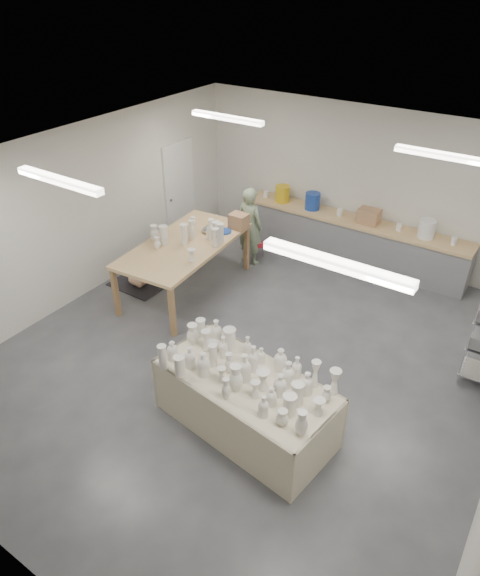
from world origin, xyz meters
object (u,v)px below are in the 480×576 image
Objects in this scene: drying_table at (246,400)px; red_stool at (257,245)px; potter at (250,226)px; work_table at (190,242)px.

red_stool is at bearing 128.01° from drying_table.
work_table is at bearing 83.95° from potter.
drying_table is at bearing -59.70° from red_stool.
work_table is at bearing 147.26° from drying_table.
potter is 0.60m from red_stool.
potter is (-2.32, 3.70, 0.33)m from drying_table.
work_table is 1.48m from potter.
work_table is 1.70× the size of potter.
red_stool is at bearing 74.42° from work_table.
red_stool is at bearing -82.95° from potter.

